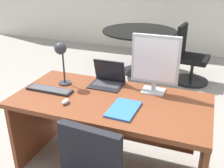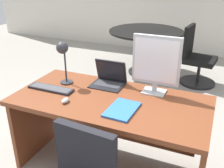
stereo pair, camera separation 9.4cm
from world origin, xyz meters
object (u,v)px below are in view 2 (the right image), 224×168
monitor (156,62)px  laptop (109,77)px  book (122,109)px  meeting_chair_near (196,61)px  meeting_table (146,41)px  desk (112,117)px  desk_lamp (63,53)px  keyboard (51,89)px  mouse (65,101)px

monitor → laptop: bearing=177.8°
book → meeting_chair_near: 2.59m
meeting_table → laptop: bearing=-82.5°
desk → desk_lamp: (-0.52, 0.07, 0.51)m
monitor → meeting_table: bearing=108.1°
keyboard → book: bearing=-7.7°
laptop → desk_lamp: (-0.39, -0.17, 0.23)m
keyboard → book: (0.73, -0.10, -0.00)m
mouse → meeting_chair_near: 2.75m
monitor → mouse: bearing=-142.6°
meeting_chair_near → mouse: bearing=-106.4°
meeting_chair_near → monitor: bearing=-93.9°
laptop → book: (0.29, -0.43, -0.06)m
laptop → keyboard: (-0.44, -0.33, -0.06)m
desk_lamp → book: bearing=-20.9°
meeting_chair_near → laptop: bearing=-105.5°
monitor → mouse: 0.82m
laptop → mouse: laptop is taller
book → meeting_chair_near: meeting_chair_near is taller
meeting_table → desk_lamp: bearing=-92.2°
monitor → keyboard: 0.97m
mouse → book: 0.48m
keyboard → desk_lamp: desk_lamp is taller
laptop → meeting_chair_near: laptop is taller
desk → laptop: size_ratio=5.49×
keyboard → book: 0.74m
desk → book: size_ratio=5.08×
laptop → meeting_chair_near: (0.59, 2.12, -0.44)m
laptop → keyboard: laptop is taller
desk_lamp → meeting_chair_near: bearing=67.0°
desk → book: (0.16, -0.19, 0.21)m
monitor → mouse: size_ratio=5.93×
monitor → meeting_table: 2.40m
desk → laptop: laptop is taller
meeting_chair_near → keyboard: bearing=-112.7°
laptop → meeting_chair_near: 2.24m
monitor → desk_lamp: size_ratio=1.24×
book → meeting_table: meeting_table is taller
meeting_table → monitor: bearing=-71.9°
desk → meeting_table: (-0.42, 2.46, 0.05)m
laptop → monitor: bearing=-2.2°
keyboard → mouse: bearing=-32.1°
desk → keyboard: 0.61m
keyboard → desk: bearing=9.3°
desk → meeting_chair_near: meeting_chair_near is taller
desk_lamp → mouse: bearing=-57.5°
laptop → book: 0.52m
mouse → desk_lamp: desk_lamp is taller
book → desk: bearing=130.7°
monitor → mouse: (-0.62, -0.47, -0.26)m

